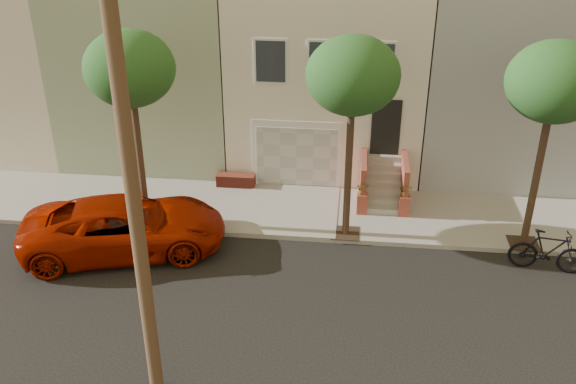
# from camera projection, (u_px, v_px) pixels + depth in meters

# --- Properties ---
(ground) EXTENTS (90.00, 90.00, 0.00)m
(ground) POSITION_uv_depth(u_px,v_px,m) (303.00, 310.00, 16.54)
(ground) COLOR black
(ground) RESTS_ON ground
(sidewalk) EXTENTS (40.00, 3.70, 0.15)m
(sidewalk) POSITION_uv_depth(u_px,v_px,m) (317.00, 212.00, 21.25)
(sidewalk) COLOR gray
(sidewalk) RESTS_ON ground
(house_row) EXTENTS (33.10, 11.70, 7.00)m
(house_row) POSITION_uv_depth(u_px,v_px,m) (329.00, 64.00, 24.82)
(house_row) COLOR beige
(house_row) RESTS_ON sidewalk
(tree_left) EXTENTS (2.70, 2.57, 6.30)m
(tree_left) POSITION_uv_depth(u_px,v_px,m) (130.00, 70.00, 18.18)
(tree_left) COLOR #2D2116
(tree_left) RESTS_ON sidewalk
(tree_mid) EXTENTS (2.70, 2.57, 6.30)m
(tree_mid) POSITION_uv_depth(u_px,v_px,m) (353.00, 77.00, 17.53)
(tree_mid) COLOR #2D2116
(tree_mid) RESTS_ON sidewalk
(tree_right) EXTENTS (2.70, 2.57, 6.30)m
(tree_right) POSITION_uv_depth(u_px,v_px,m) (555.00, 83.00, 16.98)
(tree_right) COLOR #2D2116
(tree_right) RESTS_ON sidewalk
(pickup_truck) EXTENTS (6.56, 4.33, 1.68)m
(pickup_truck) POSITION_uv_depth(u_px,v_px,m) (125.00, 226.00, 18.85)
(pickup_truck) COLOR #8D1300
(pickup_truck) RESTS_ON ground
(motorcycle) EXTENTS (2.24, 0.93, 1.31)m
(motorcycle) POSITION_uv_depth(u_px,v_px,m) (548.00, 251.00, 17.94)
(motorcycle) COLOR black
(motorcycle) RESTS_ON ground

